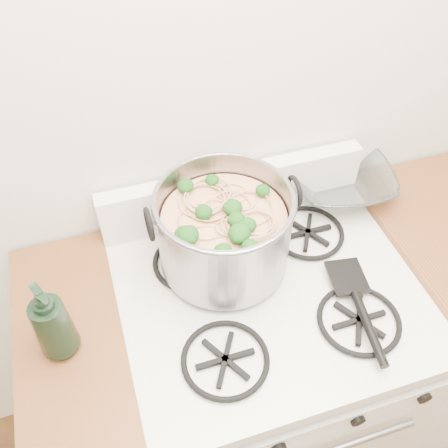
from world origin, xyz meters
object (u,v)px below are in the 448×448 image
(glass_bowl, at_px, (339,185))
(spatula, at_px, (347,275))
(gas_range, at_px, (261,376))
(bottle, at_px, (51,320))
(stock_pot, at_px, (224,232))

(glass_bowl, bearing_deg, spatula, -113.15)
(gas_range, xyz_separation_m, glass_bowl, (0.33, 0.28, 0.50))
(bottle, bearing_deg, gas_range, -23.38)
(spatula, distance_m, bottle, 0.72)
(glass_bowl, bearing_deg, stock_pot, -159.82)
(glass_bowl, bearing_deg, gas_range, -139.46)
(gas_range, height_order, glass_bowl, glass_bowl)
(stock_pot, distance_m, glass_bowl, 0.45)
(spatula, distance_m, glass_bowl, 0.34)
(stock_pot, xyz_separation_m, bottle, (-0.43, -0.13, 0.01))
(spatula, bearing_deg, bottle, -173.09)
(gas_range, height_order, bottle, bottle)
(gas_range, relative_size, glass_bowl, 7.69)
(gas_range, bearing_deg, bottle, -179.19)
(stock_pot, xyz_separation_m, spatula, (0.28, -0.16, -0.09))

